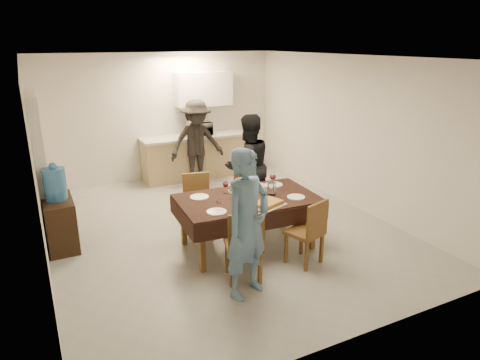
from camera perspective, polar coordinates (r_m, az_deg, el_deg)
The scene contains 33 objects.
floor at distance 6.81m, azimuth -2.66°, elevation -6.36°, with size 5.00×6.00×0.02m, color #9E9F9A.
ceiling at distance 6.20m, azimuth -3.02°, elevation 16.06°, with size 5.00×6.00×0.02m, color white.
wall_back at distance 9.16m, azimuth -10.50°, elevation 8.27°, with size 5.00×0.02×2.60m, color silver.
wall_front at distance 3.96m, azimuth 15.04°, elevation -5.16°, with size 5.00×0.02×2.60m, color silver.
wall_left at distance 5.88m, azimuth -25.71°, elevation 1.30°, with size 0.02×6.00×2.60m, color silver.
wall_right at distance 7.71m, azimuth 14.54°, elevation 6.16°, with size 0.02×6.00×2.60m, color silver.
stub_partition at distance 7.11m, azimuth -25.11°, elevation 1.95°, with size 0.15×1.40×2.10m, color silver.
kitchen_base_cabinet at distance 9.23m, azimuth -6.05°, elevation 3.01°, with size 2.20×0.60×0.86m, color tan.
kitchen_worktop at distance 9.12m, azimuth -6.14°, elevation 5.77°, with size 2.24×0.64×0.05m, color #ACADA8.
upper_cabinet at distance 9.20m, azimuth -4.88°, elevation 12.01°, with size 1.20×0.34×0.70m, color white.
dining_table at distance 5.95m, azimuth 1.03°, elevation -2.66°, with size 1.97×1.22×0.75m.
chair_near_left at distance 5.13m, azimuth 0.88°, elevation -7.87°, with size 0.53×0.54×0.51m.
chair_near_right at distance 5.57m, azimuth 9.16°, elevation -6.18°, with size 0.52×0.53×0.49m.
chair_far_left at distance 6.40m, azimuth -5.31°, elevation -2.73°, with size 0.49×0.49×0.49m.
chair_far_right at distance 6.74m, azimuth 1.84°, elevation -1.29°, with size 0.48×0.48×0.52m.
console at distance 6.58m, azimuth -22.81°, elevation -5.34°, with size 0.39×0.78×0.72m, color black.
water_jug at distance 6.38m, azimuth -23.45°, elevation -0.51°, with size 0.30×0.30×0.44m, color #3878BD.
wine_bottle at distance 5.90m, azimuth 0.39°, elevation -0.71°, with size 0.09×0.09×0.34m, color black, non-canonical shape.
water_pitcher at distance 6.02m, azimuth 4.22°, elevation -1.17°, with size 0.12×0.12×0.18m, color white.
savoury_tart at distance 5.66m, azimuth 3.71°, elevation -3.13°, with size 0.43×0.33×0.05m, color #BA9036.
salad_bowl at distance 6.20m, azimuth 2.73°, elevation -1.06°, with size 0.20×0.20×0.08m, color white.
mushroom_dish at distance 6.14m, azimuth -0.58°, elevation -1.44°, with size 0.21×0.21×0.04m, color white.
wine_glass_a at distance 5.47m, azimuth -2.87°, elevation -3.23°, with size 0.08×0.08×0.17m, color white, non-canonical shape.
wine_glass_b at distance 6.36m, azimuth 4.40°, elevation 0.00°, with size 0.09×0.09×0.20m, color white, non-canonical shape.
wine_glass_c at distance 6.07m, azimuth -1.94°, elevation -0.95°, with size 0.08×0.08×0.18m, color white, non-canonical shape.
plate_near_left at distance 5.44m, azimuth -3.13°, elevation -4.25°, with size 0.25×0.25×0.01m, color white.
plate_near_right at distance 5.98m, azimuth 7.48°, elevation -2.27°, with size 0.25×0.25×0.01m, color white.
plate_far_left at distance 5.96m, azimuth -5.43°, elevation -2.27°, with size 0.26×0.26×0.02m, color white.
plate_far_right at distance 6.46m, azimuth 4.54°, elevation -0.61°, with size 0.26×0.26×0.02m, color white.
microwave at distance 9.13m, azimuth -5.43°, elevation 6.84°, with size 0.49×0.33×0.27m, color white.
person_near at distance 4.79m, azimuth 0.99°, elevation -5.91°, with size 0.64×0.42×1.74m, color slate.
person_far at distance 7.03m, azimuth 1.07°, elevation 1.87°, with size 0.83×0.65×1.71m, color black.
person_kitchen at distance 8.68m, azimuth -5.78°, elevation 4.98°, with size 1.11×0.64×1.72m, color black.
Camera 1 is at (-2.48, -5.68, 2.82)m, focal length 32.00 mm.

